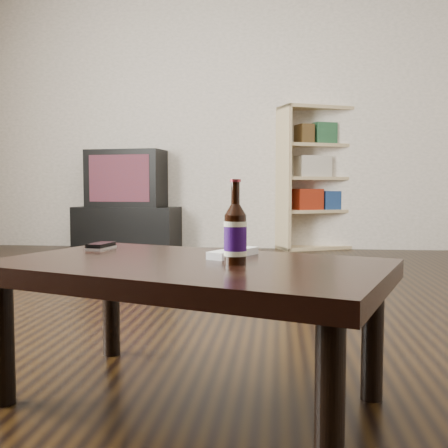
# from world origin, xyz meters

# --- Properties ---
(floor) EXTENTS (5.00, 6.00, 0.01)m
(floor) POSITION_xyz_m (0.00, 0.00, -0.01)
(floor) COLOR black
(floor) RESTS_ON ground
(wall_back) EXTENTS (5.00, 0.02, 2.70)m
(wall_back) POSITION_xyz_m (0.00, 3.01, 1.35)
(wall_back) COLOR #B9AFA0
(wall_back) RESTS_ON ground
(tv_stand) EXTENTS (1.06, 0.63, 0.40)m
(tv_stand) POSITION_xyz_m (-1.07, 2.93, 0.20)
(tv_stand) COLOR black
(tv_stand) RESTS_ON floor
(tv) EXTENTS (0.79, 0.55, 0.55)m
(tv) POSITION_xyz_m (-1.07, 2.93, 0.68)
(tv) COLOR black
(tv) RESTS_ON tv_stand
(bookshelf) EXTENTS (0.80, 0.60, 1.36)m
(bookshelf) POSITION_xyz_m (0.73, 3.05, 0.71)
(bookshelf) COLOR tan
(bookshelf) RESTS_ON floor
(coffee_table) EXTENTS (1.19, 0.93, 0.39)m
(coffee_table) POSITION_xyz_m (0.15, -0.70, 0.34)
(coffee_table) COLOR black
(coffee_table) RESTS_ON floor
(beer_bottle) EXTENTS (0.07, 0.07, 0.22)m
(beer_bottle) POSITION_xyz_m (0.28, -0.73, 0.47)
(beer_bottle) COLOR black
(beer_bottle) RESTS_ON coffee_table
(phone) EXTENTS (0.08, 0.12, 0.02)m
(phone) POSITION_xyz_m (-0.18, -0.44, 0.40)
(phone) COLOR silver
(phone) RESTS_ON coffee_table
(remote) EXTENTS (0.14, 0.20, 0.02)m
(remote) POSITION_xyz_m (0.27, -0.59, 0.40)
(remote) COLOR white
(remote) RESTS_ON coffee_table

